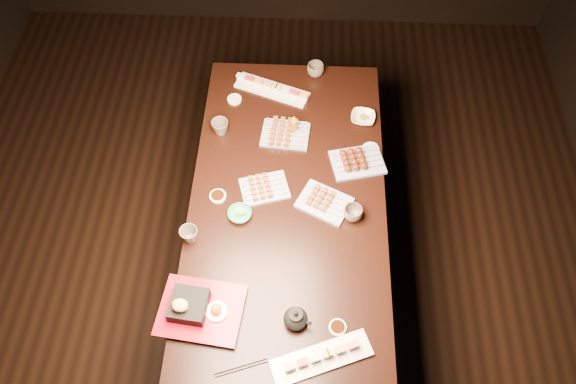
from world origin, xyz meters
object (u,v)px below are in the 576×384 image
object	(u,v)px
edamame_bowl_green	(240,214)
dining_table	(288,243)
yakitori_plate_left	(285,132)
tempura_tray	(200,306)
yakitori_plate_center	(264,186)
sushi_platter_near	(322,357)
edamame_bowl_cream	(363,118)
teacup_far_right	(315,70)
teacup_far_left	(220,127)
teapot	(296,318)
yakitori_plate_right	(325,200)
teacup_near_left	(189,235)
teacup_mid_right	(353,213)
condiment_bottle	(294,124)
sushi_platter_far	(272,88)

from	to	relation	value
edamame_bowl_green	dining_table	bearing A→B (deg)	20.28
yakitori_plate_left	tempura_tray	distance (m)	0.99
dining_table	yakitori_plate_center	size ratio (longest dim) A/B	8.31
sushi_platter_near	edamame_bowl_cream	distance (m)	1.24
tempura_tray	teacup_far_right	distance (m)	1.44
dining_table	sushi_platter_near	size ratio (longest dim) A/B	4.53
yakitori_plate_center	dining_table	bearing A→B (deg)	-49.93
teacup_far_left	sushi_platter_near	bearing A→B (deg)	-65.28
yakitori_plate_center	teapot	distance (m)	0.66
sushi_platter_near	teacup_far_left	bearing A→B (deg)	93.17
edamame_bowl_cream	teacup_far_left	size ratio (longest dim) A/B	1.44
yakitori_plate_right	teacup_near_left	distance (m)	0.62
yakitori_plate_right	yakitori_plate_center	bearing A→B (deg)	-167.06
yakitori_plate_left	edamame_bowl_cream	bearing A→B (deg)	22.39
sushi_platter_near	edamame_bowl_green	distance (m)	0.73
teacup_mid_right	condiment_bottle	distance (m)	0.56
edamame_bowl_green	teacup_far_left	xyz separation A→B (m)	(-0.14, 0.49, 0.02)
teapot	teacup_far_right	bearing A→B (deg)	108.06
yakitori_plate_center	sushi_platter_near	bearing A→B (deg)	-87.12
teacup_mid_right	dining_table	bearing A→B (deg)	168.28
yakitori_plate_center	teacup_near_left	bearing A→B (deg)	-154.39
dining_table	yakitori_plate_left	size ratio (longest dim) A/B	7.71
dining_table	teapot	bearing A→B (deg)	-78.15
teacup_near_left	condiment_bottle	bearing A→B (deg)	55.53
yakitori_plate_left	edamame_bowl_cream	xyz separation A→B (m)	(0.39, 0.12, -0.01)
yakitori_plate_center	yakitori_plate_right	bearing A→B (deg)	-29.69
edamame_bowl_green	teacup_near_left	world-z (taller)	teacup_near_left
yakitori_plate_left	sushi_platter_far	bearing A→B (deg)	110.48
teacup_far_right	dining_table	bearing A→B (deg)	-97.74
sushi_platter_near	teacup_mid_right	xyz separation A→B (m)	(0.13, 0.65, 0.01)
yakitori_plate_center	yakitori_plate_right	world-z (taller)	yakitori_plate_right
teapot	sushi_platter_near	bearing A→B (deg)	-33.26
sushi_platter_near	yakitori_plate_center	distance (m)	0.83
teacup_far_left	edamame_bowl_green	bearing A→B (deg)	-73.93
sushi_platter_far	teapot	distance (m)	1.28
edamame_bowl_green	teapot	xyz separation A→B (m)	(0.27, -0.49, 0.03)
teacup_mid_right	teapot	distance (m)	0.56
teacup_far_left	teacup_far_right	bearing A→B (deg)	42.40
dining_table	yakitori_plate_right	distance (m)	0.44
yakitori_plate_left	teacup_far_left	world-z (taller)	teacup_far_left
dining_table	tempura_tray	bearing A→B (deg)	-115.14
dining_table	teacup_mid_right	xyz separation A→B (m)	(0.30, -0.06, 0.41)
teacup_far_left	teapot	bearing A→B (deg)	-67.23
yakitori_plate_center	teapot	bearing A→B (deg)	-91.66
yakitori_plate_center	edamame_bowl_cream	size ratio (longest dim) A/B	1.79
yakitori_plate_center	edamame_bowl_green	distance (m)	0.18
tempura_tray	condiment_bottle	xyz separation A→B (m)	(0.34, 0.96, -0.00)
teacup_near_left	edamame_bowl_cream	bearing A→B (deg)	42.98
edamame_bowl_cream	teapot	size ratio (longest dim) A/B	1.04
sushi_platter_far	teacup_far_left	size ratio (longest dim) A/B	4.70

